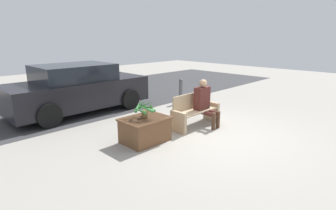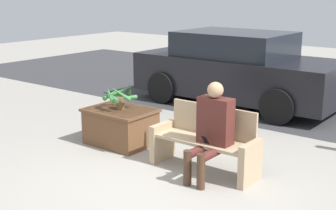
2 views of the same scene
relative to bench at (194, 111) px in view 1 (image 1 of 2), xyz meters
The scene contains 8 objects.
ground_plane 0.94m from the bench, 106.46° to the right, with size 30.00×30.00×0.00m, color #9E998E.
road_surface 5.22m from the bench, 92.65° to the left, with size 20.00×6.00×0.01m, color #38383A.
bench is the anchor object (origin of this frame).
person_seated 0.39m from the bench, 41.53° to the right, with size 0.45×0.63×1.26m.
planter_box 1.66m from the bench, behind, with size 1.04×0.78×0.57m.
potted_plant 1.70m from the bench, behind, with size 0.51×0.52×0.43m.
parked_car 3.83m from the bench, 113.43° to the left, with size 4.26×1.98×1.52m.
bollard_post 2.55m from the bench, 50.26° to the left, with size 0.14×0.14×0.89m.
Camera 1 is at (-5.05, -3.42, 2.34)m, focal length 28.00 mm.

